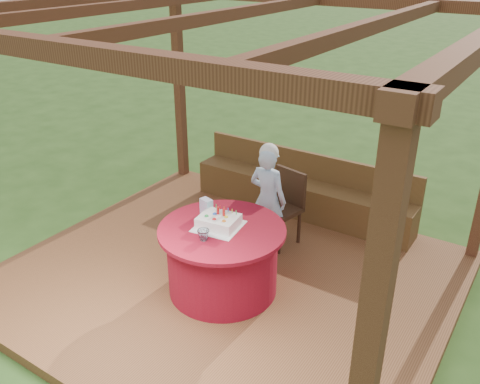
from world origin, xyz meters
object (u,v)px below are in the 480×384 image
at_px(bench, 301,194).
at_px(chair, 283,203).
at_px(drinking_glass, 203,235).
at_px(table, 222,259).
at_px(elderly_woman, 268,197).
at_px(gift_bag, 206,207).
at_px(birthday_cake, 219,221).

relative_size(bench, chair, 3.39).
bearing_deg(drinking_glass, bench, 92.59).
distance_m(bench, table, 1.97).
bearing_deg(elderly_woman, gift_bag, -106.97).
xyz_separation_m(chair, elderly_woman, (-0.07, -0.24, 0.16)).
bearing_deg(bench, elderly_woman, -85.82).
bearing_deg(gift_bag, table, -10.03).
xyz_separation_m(elderly_woman, gift_bag, (-0.25, -0.81, 0.15)).
relative_size(table, drinking_glass, 10.98).
relative_size(elderly_woman, drinking_glass, 11.29).
height_order(chair, gift_bag, gift_bag).
xyz_separation_m(bench, table, (0.12, -1.96, 0.10)).
height_order(bench, drinking_glass, drinking_glass).
distance_m(chair, birthday_cake, 1.22).
height_order(table, drinking_glass, drinking_glass).
bearing_deg(birthday_cake, gift_bag, 151.76).
bearing_deg(bench, drinking_glass, -87.41).
distance_m(bench, chair, 0.82).
bearing_deg(elderly_woman, bench, 94.18).
relative_size(elderly_woman, gift_bag, 7.26).
xyz_separation_m(gift_bag, drinking_glass, (0.28, -0.42, -0.04)).
distance_m(elderly_woman, drinking_glass, 1.24).
xyz_separation_m(chair, drinking_glass, (-0.04, -1.47, 0.28)).
xyz_separation_m(table, birthday_cake, (-0.04, 0.01, 0.41)).
distance_m(table, birthday_cake, 0.41).
relative_size(table, elderly_woman, 0.97).
bearing_deg(bench, birthday_cake, -87.91).
xyz_separation_m(birthday_cake, gift_bag, (-0.25, 0.13, 0.03)).
bearing_deg(chair, elderly_woman, -106.50).
distance_m(table, drinking_glass, 0.49).
relative_size(birthday_cake, gift_bag, 2.73).
xyz_separation_m(elderly_woman, drinking_glass, (0.03, -1.23, 0.12)).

